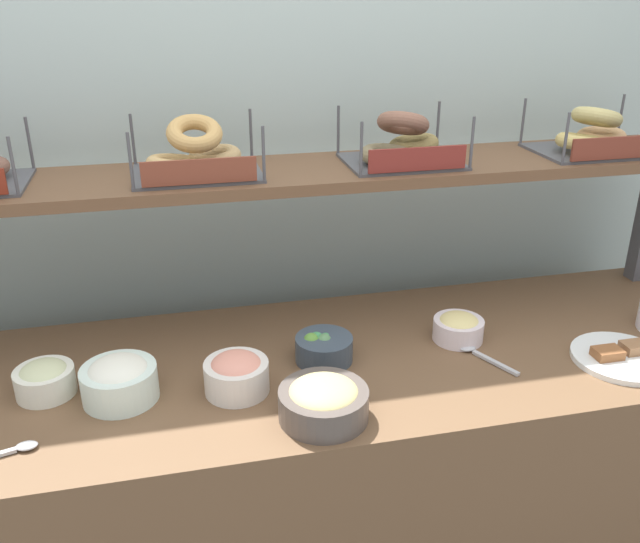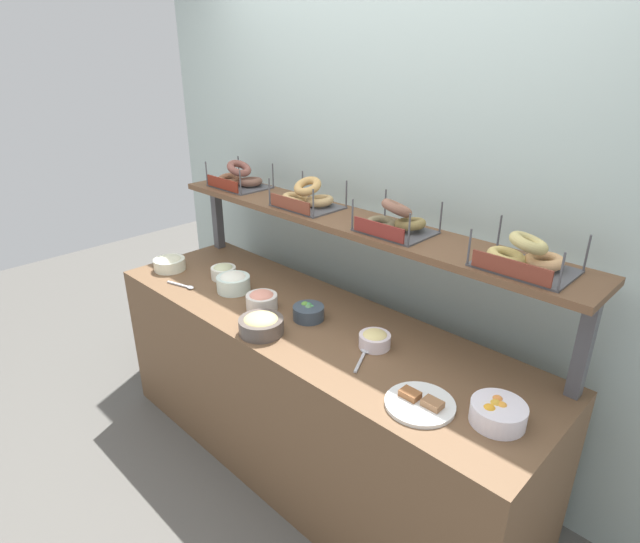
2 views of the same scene
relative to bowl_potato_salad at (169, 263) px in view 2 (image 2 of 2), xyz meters
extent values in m
plane|color=#595651|center=(0.99, 0.14, -0.89)|extent=(8.00, 8.00, 0.00)
cube|color=#AEC1BC|center=(0.99, 0.69, 0.31)|extent=(3.50, 0.06, 2.40)
cube|color=brown|center=(0.99, 0.14, -0.47)|extent=(2.30, 0.70, 0.85)
cube|color=#4C4C51|center=(-0.10, 0.41, 0.16)|extent=(0.05, 0.05, 0.40)
cube|color=#4C4C51|center=(2.08, 0.41, 0.16)|extent=(0.05, 0.05, 0.40)
cube|color=brown|center=(0.99, 0.41, 0.37)|extent=(2.26, 0.32, 0.03)
cylinder|color=#E8EACD|center=(0.00, 0.00, -0.01)|extent=(0.18, 0.18, 0.06)
ellipsoid|color=beige|center=(0.00, 0.00, 0.02)|extent=(0.14, 0.14, 0.05)
cylinder|color=white|center=(0.75, 0.05, 0.00)|extent=(0.15, 0.15, 0.08)
ellipsoid|color=#EF957E|center=(0.75, 0.05, 0.03)|extent=(0.12, 0.12, 0.05)
cylinder|color=white|center=(1.36, 0.17, -0.01)|extent=(0.13, 0.13, 0.06)
ellipsoid|color=#F1DB89|center=(1.36, 0.17, 0.01)|extent=(0.10, 0.10, 0.04)
cylinder|color=#574D46|center=(0.93, -0.09, -0.01)|extent=(0.20, 0.20, 0.07)
ellipsoid|color=tan|center=(0.93, -0.09, 0.02)|extent=(0.16, 0.16, 0.05)
cylinder|color=#3A4754|center=(0.98, 0.15, -0.01)|extent=(0.15, 0.15, 0.06)
sphere|color=#49915E|center=(0.98, 0.15, 0.01)|extent=(0.03, 0.03, 0.03)
sphere|color=#489A58|center=(0.99, 0.16, 0.01)|extent=(0.03, 0.03, 0.03)
sphere|color=#5B8D59|center=(0.99, 0.15, 0.01)|extent=(0.04, 0.04, 0.04)
sphere|color=#469958|center=(0.97, 0.16, 0.01)|extent=(0.04, 0.04, 0.04)
sphere|color=#609B3B|center=(0.95, 0.15, 0.01)|extent=(0.04, 0.04, 0.04)
cylinder|color=white|center=(0.32, 0.14, -0.01)|extent=(0.14, 0.14, 0.06)
ellipsoid|color=beige|center=(0.32, 0.14, 0.02)|extent=(0.11, 0.11, 0.04)
cylinder|color=white|center=(0.49, 0.08, 0.00)|extent=(0.17, 0.17, 0.08)
ellipsoid|color=white|center=(0.49, 0.08, 0.03)|extent=(0.14, 0.14, 0.06)
cylinder|color=white|center=(1.96, 0.08, 0.00)|extent=(0.19, 0.19, 0.07)
sphere|color=#F9A338|center=(1.96, 0.09, 0.02)|extent=(0.04, 0.04, 0.04)
sphere|color=orange|center=(1.94, 0.11, 0.02)|extent=(0.04, 0.04, 0.04)
sphere|color=#F9A628|center=(1.94, 0.04, 0.02)|extent=(0.04, 0.04, 0.04)
sphere|color=gold|center=(1.94, 0.08, 0.02)|extent=(0.04, 0.04, 0.04)
cylinder|color=white|center=(1.72, -0.03, -0.03)|extent=(0.25, 0.25, 0.01)
cube|color=brown|center=(1.68, -0.03, -0.01)|extent=(0.07, 0.05, 0.02)
cube|color=#966642|center=(1.76, -0.02, -0.01)|extent=(0.07, 0.05, 0.02)
cube|color=#B7B7BC|center=(0.22, -0.09, -0.03)|extent=(0.14, 0.05, 0.01)
ellipsoid|color=#B7B7BC|center=(0.31, -0.06, -0.03)|extent=(0.04, 0.03, 0.01)
cube|color=#B7B7BC|center=(1.40, 0.02, -0.03)|extent=(0.07, 0.13, 0.01)
ellipsoid|color=#B7B7BC|center=(1.36, 0.11, -0.03)|extent=(0.04, 0.03, 0.01)
cube|color=#4C4C51|center=(0.14, 0.42, 0.39)|extent=(0.33, 0.24, 0.01)
cylinder|color=#4C4C51|center=(-0.02, 0.31, 0.46)|extent=(0.01, 0.01, 0.14)
cylinder|color=#4C4C51|center=(0.30, 0.31, 0.46)|extent=(0.01, 0.01, 0.14)
cylinder|color=#4C4C51|center=(-0.02, 0.54, 0.46)|extent=(0.01, 0.01, 0.14)
cylinder|color=#4C4C51|center=(0.30, 0.54, 0.46)|extent=(0.01, 0.01, 0.14)
cube|color=maroon|center=(0.14, 0.30, 0.43)|extent=(0.28, 0.01, 0.06)
torus|color=#8E5C3F|center=(0.09, 0.39, 0.43)|extent=(0.19, 0.20, 0.06)
torus|color=brown|center=(0.19, 0.46, 0.42)|extent=(0.19, 0.18, 0.05)
torus|color=brown|center=(0.14, 0.42, 0.50)|extent=(0.16, 0.15, 0.10)
cube|color=#4C4C51|center=(0.71, 0.41, 0.39)|extent=(0.32, 0.24, 0.01)
cylinder|color=#4C4C51|center=(0.56, 0.29, 0.46)|extent=(0.01, 0.01, 0.14)
cylinder|color=#4C4C51|center=(0.87, 0.29, 0.46)|extent=(0.01, 0.01, 0.14)
cylinder|color=#4C4C51|center=(0.56, 0.52, 0.46)|extent=(0.01, 0.01, 0.14)
cylinder|color=#4C4C51|center=(0.87, 0.52, 0.46)|extent=(0.01, 0.01, 0.14)
cube|color=brown|center=(0.71, 0.29, 0.43)|extent=(0.27, 0.01, 0.06)
torus|color=tan|center=(0.66, 0.38, 0.43)|extent=(0.20, 0.20, 0.06)
torus|color=tan|center=(0.76, 0.44, 0.42)|extent=(0.18, 0.18, 0.05)
torus|color=tan|center=(0.71, 0.41, 0.50)|extent=(0.15, 0.15, 0.09)
cube|color=#4C4C51|center=(1.26, 0.40, 0.39)|extent=(0.31, 0.24, 0.01)
cylinder|color=#4C4C51|center=(1.11, 0.29, 0.46)|extent=(0.01, 0.01, 0.14)
cylinder|color=#4C4C51|center=(1.41, 0.29, 0.46)|extent=(0.01, 0.01, 0.14)
cylinder|color=#4C4C51|center=(1.11, 0.52, 0.46)|extent=(0.01, 0.01, 0.14)
cylinder|color=#4C4C51|center=(1.41, 0.52, 0.46)|extent=(0.01, 0.01, 0.14)
cube|color=maroon|center=(1.26, 0.28, 0.43)|extent=(0.26, 0.01, 0.06)
torus|color=#7A6C4C|center=(1.21, 0.37, 0.42)|extent=(0.18, 0.18, 0.05)
torus|color=olive|center=(1.31, 0.44, 0.43)|extent=(0.16, 0.16, 0.06)
torus|color=#875A47|center=(1.26, 0.40, 0.50)|extent=(0.19, 0.20, 0.09)
cube|color=#4C4C51|center=(1.84, 0.40, 0.39)|extent=(0.34, 0.24, 0.01)
cylinder|color=#4C4C51|center=(1.67, 0.29, 0.46)|extent=(0.01, 0.01, 0.14)
cylinder|color=#4C4C51|center=(2.00, 0.29, 0.46)|extent=(0.01, 0.01, 0.14)
cylinder|color=#4C4C51|center=(1.67, 0.52, 0.46)|extent=(0.01, 0.01, 0.14)
cylinder|color=#4C4C51|center=(2.00, 0.52, 0.46)|extent=(0.01, 0.01, 0.14)
cube|color=brown|center=(1.84, 0.28, 0.43)|extent=(0.29, 0.01, 0.06)
torus|color=tan|center=(1.78, 0.37, 0.43)|extent=(0.19, 0.19, 0.06)
torus|color=tan|center=(1.89, 0.44, 0.42)|extent=(0.19, 0.18, 0.05)
torus|color=tan|center=(1.84, 0.40, 0.49)|extent=(0.20, 0.20, 0.08)
camera|label=1|loc=(0.64, -1.29, 0.85)|focal=37.83mm
camera|label=2|loc=(2.50, -1.32, 1.11)|focal=28.76mm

